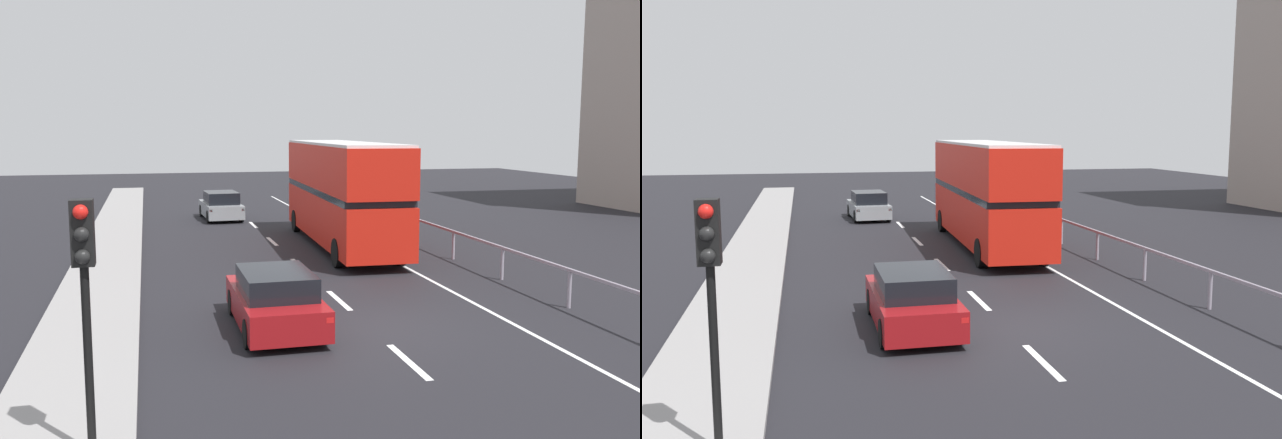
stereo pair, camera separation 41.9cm
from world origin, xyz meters
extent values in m
cube|color=black|center=(0.00, 0.00, -0.05)|extent=(73.01, 120.00, 0.10)
cube|color=gray|center=(-6.44, 0.00, 0.07)|extent=(2.29, 80.00, 0.14)
cube|color=silver|center=(0.00, -2.63, 0.00)|extent=(0.16, 2.20, 0.01)
cube|color=silver|center=(0.00, 2.51, 0.00)|extent=(0.16, 2.20, 0.01)
cube|color=silver|center=(0.00, 7.65, 0.00)|extent=(0.16, 2.20, 0.01)
cube|color=silver|center=(0.00, 12.79, 0.00)|extent=(0.16, 2.20, 0.01)
cube|color=silver|center=(0.00, 17.92, 0.00)|extent=(0.16, 2.20, 0.01)
cube|color=silver|center=(0.00, 23.06, 0.00)|extent=(0.16, 2.20, 0.01)
cube|color=silver|center=(0.00, 28.20, 0.00)|extent=(0.16, 2.20, 0.01)
cube|color=silver|center=(3.46, 9.00, 0.00)|extent=(0.12, 46.00, 0.01)
cube|color=gray|center=(5.65, 9.00, 1.01)|extent=(0.08, 42.00, 0.08)
cylinder|color=gray|center=(5.65, 0.25, 0.51)|extent=(0.10, 0.10, 1.01)
cylinder|color=gray|center=(5.65, 3.75, 0.51)|extent=(0.10, 0.10, 1.01)
cylinder|color=gray|center=(5.65, 7.25, 0.51)|extent=(0.10, 0.10, 1.01)
cylinder|color=gray|center=(5.65, 10.75, 0.51)|extent=(0.10, 0.10, 1.01)
cylinder|color=gray|center=(5.65, 14.25, 0.51)|extent=(0.10, 0.10, 1.01)
cylinder|color=gray|center=(5.65, 17.75, 0.51)|extent=(0.10, 0.10, 1.01)
cylinder|color=gray|center=(5.65, 21.25, 0.51)|extent=(0.10, 0.10, 1.01)
cylinder|color=gray|center=(5.65, 24.75, 0.51)|extent=(0.10, 0.10, 1.01)
cylinder|color=gray|center=(5.65, 28.25, 0.51)|extent=(0.10, 0.10, 1.01)
cube|color=red|center=(2.49, 10.91, 1.25)|extent=(2.92, 11.49, 1.80)
cube|color=black|center=(2.49, 10.91, 2.27)|extent=(2.92, 11.04, 0.24)
cube|color=red|center=(2.49, 10.91, 3.23)|extent=(2.92, 11.49, 1.68)
cube|color=silver|center=(2.49, 10.91, 4.12)|extent=(2.86, 11.26, 0.10)
cube|color=black|center=(2.74, 16.59, 1.34)|extent=(2.17, 0.14, 1.26)
cube|color=yellow|center=(2.74, 16.59, 3.65)|extent=(1.45, 0.10, 0.28)
cylinder|color=black|center=(1.58, 15.26, 0.50)|extent=(0.32, 1.01, 1.00)
cylinder|color=black|center=(3.79, 15.16, 0.50)|extent=(0.32, 1.01, 1.00)
cylinder|color=black|center=(1.20, 6.87, 0.50)|extent=(0.32, 1.01, 1.00)
cylinder|color=black|center=(3.41, 6.77, 0.50)|extent=(0.32, 1.01, 1.00)
cube|color=maroon|center=(-2.19, 0.40, 0.53)|extent=(1.82, 4.21, 0.69)
cube|color=black|center=(-2.19, 0.19, 1.14)|extent=(1.59, 2.32, 0.54)
cube|color=red|center=(-3.00, -1.67, 0.70)|extent=(0.16, 0.06, 0.12)
cube|color=red|center=(-1.39, -1.67, 0.70)|extent=(0.16, 0.06, 0.12)
cylinder|color=black|center=(-3.00, 1.81, 0.32)|extent=(0.20, 0.64, 0.64)
cylinder|color=black|center=(-1.36, 1.80, 0.32)|extent=(0.20, 0.64, 0.64)
cylinder|color=black|center=(-3.01, -1.00, 0.32)|extent=(0.20, 0.64, 0.64)
cylinder|color=black|center=(-1.37, -1.00, 0.32)|extent=(0.20, 0.64, 0.64)
cylinder|color=black|center=(-5.88, -5.49, 1.94)|extent=(0.12, 0.12, 3.59)
cube|color=black|center=(-5.88, -5.49, 3.28)|extent=(0.30, 0.30, 0.90)
sphere|color=red|center=(-5.88, -5.66, 3.58)|extent=(0.20, 0.20, 0.20)
sphere|color=black|center=(-5.88, -5.66, 3.28)|extent=(0.20, 0.20, 0.20)
sphere|color=black|center=(-5.88, -5.66, 2.98)|extent=(0.20, 0.20, 0.20)
cube|color=gray|center=(-1.31, 20.55, 0.52)|extent=(1.99, 4.25, 0.68)
cube|color=black|center=(-1.30, 20.34, 1.16)|extent=(1.69, 2.36, 0.60)
cube|color=red|center=(-2.01, 18.46, 0.69)|extent=(0.16, 0.07, 0.12)
cube|color=red|center=(-0.41, 18.54, 0.69)|extent=(0.16, 0.07, 0.12)
cylinder|color=black|center=(-2.19, 21.89, 0.32)|extent=(0.23, 0.65, 0.64)
cylinder|color=black|center=(-0.55, 21.97, 0.32)|extent=(0.23, 0.65, 0.64)
cylinder|color=black|center=(-2.06, 19.13, 0.32)|extent=(0.23, 0.65, 0.64)
cylinder|color=black|center=(-0.42, 19.21, 0.32)|extent=(0.23, 0.65, 0.64)
camera|label=1|loc=(-5.02, -15.07, 4.66)|focal=38.27mm
camera|label=2|loc=(-4.61, -15.17, 4.66)|focal=38.27mm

